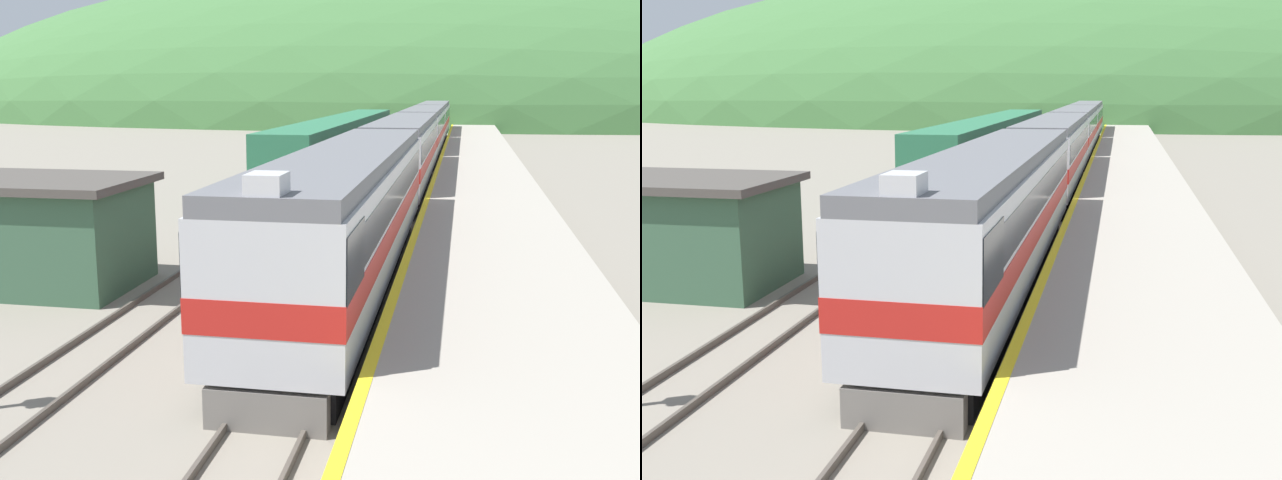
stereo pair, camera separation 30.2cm
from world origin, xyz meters
The scene contains 10 objects.
track_main centered at (0.00, 70.00, 0.08)m, with size 1.52×180.00×0.16m.
track_siding centered at (-4.90, 70.00, 0.08)m, with size 1.52×180.00×0.16m.
platform centered at (4.33, 50.00, 0.56)m, with size 5.38×140.00×1.14m.
distant_hills centered at (0.00, 150.94, 0.00)m, with size 209.56×94.30×55.48m.
station_shed centered at (-9.81, 26.68, 1.69)m, with size 7.35×4.57×3.33m.
express_train_lead_car centered at (0.00, 28.10, 2.31)m, with size 2.92×20.23×4.58m.
carriage_second centered at (0.00, 49.06, 2.29)m, with size 2.91×19.46×4.22m.
carriage_third centered at (0.00, 69.39, 2.29)m, with size 2.91×19.46×4.22m.
carriage_fourth centered at (0.00, 89.73, 2.29)m, with size 2.91×19.46×4.22m.
siding_train centered at (-4.90, 57.19, 2.00)m, with size 2.90×36.37×3.87m.
Camera 1 is at (3.26, 6.45, 6.03)m, focal length 42.00 mm.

